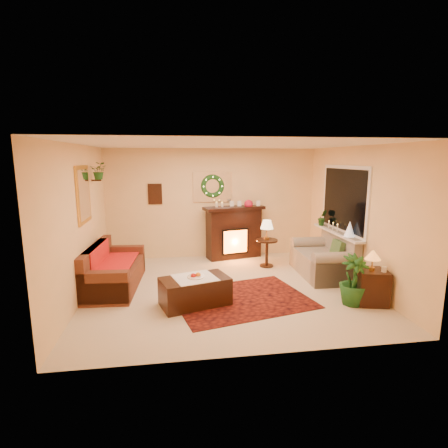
{
  "coord_description": "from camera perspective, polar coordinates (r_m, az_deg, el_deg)",
  "views": [
    {
      "loc": [
        -0.94,
        -6.04,
        2.37
      ],
      "look_at": [
        0.0,
        0.35,
        1.15
      ],
      "focal_mm": 28.0,
      "sensor_mm": 36.0,
      "label": 1
    }
  ],
  "objects": [
    {
      "name": "wall_art",
      "position": [
        8.32,
        -11.2,
        4.83
      ],
      "size": [
        0.32,
        0.03,
        0.48
      ],
      "primitive_type": "cube",
      "color": "#381E11",
      "rests_on": "wall_back"
    },
    {
      "name": "end_table_square",
      "position": [
        6.33,
        22.92,
        -9.54
      ],
      "size": [
        0.57,
        0.57,
        0.57
      ],
      "primitive_type": "cube",
      "rotation": [
        0.0,
        0.0,
        -0.24
      ],
      "color": "#47221B",
      "rests_on": "floor"
    },
    {
      "name": "mini_tree",
      "position": [
        7.09,
        19.83,
        -0.76
      ],
      "size": [
        0.2,
        0.2,
        0.29
      ],
      "primitive_type": "cone",
      "color": "white",
      "rests_on": "window_sill"
    },
    {
      "name": "gold_mirror",
      "position": [
        6.56,
        -21.98,
        4.49
      ],
      "size": [
        0.03,
        0.84,
        1.0
      ],
      "primitive_type": "cube",
      "color": "gold",
      "rests_on": "wall_left"
    },
    {
      "name": "sill_plant",
      "position": [
        8.07,
        15.77,
        1.12
      ],
      "size": [
        0.26,
        0.21,
        0.47
      ],
      "primitive_type": "imported",
      "color": "#325D2B",
      "rests_on": "window_sill"
    },
    {
      "name": "fireplace",
      "position": [
        8.41,
        1.6,
        -1.82
      ],
      "size": [
        1.34,
        0.69,
        1.17
      ],
      "primitive_type": "cube",
      "rotation": [
        0.0,
        0.0,
        0.23
      ],
      "color": "black",
      "rests_on": "floor"
    },
    {
      "name": "loveseat",
      "position": [
        7.45,
        15.77,
        -4.9
      ],
      "size": [
        0.93,
        1.56,
        0.89
      ],
      "primitive_type": "cube",
      "rotation": [
        0.0,
        0.0,
        -0.03
      ],
      "color": "#867652",
      "rests_on": "floor"
    },
    {
      "name": "window_frame",
      "position": [
        7.48,
        19.0,
        3.81
      ],
      "size": [
        0.03,
        1.86,
        1.36
      ],
      "primitive_type": "cube",
      "color": "white",
      "rests_on": "wall_right"
    },
    {
      "name": "sofa",
      "position": [
        6.81,
        -17.4,
        -6.36
      ],
      "size": [
        0.94,
        1.92,
        0.8
      ],
      "primitive_type": "cube",
      "rotation": [
        0.0,
        0.0,
        -0.07
      ],
      "color": "brown",
      "rests_on": "floor"
    },
    {
      "name": "wall_left",
      "position": [
        6.33,
        -22.5,
        0.14
      ],
      "size": [
        4.5,
        4.5,
        0.0
      ],
      "primitive_type": "plane",
      "color": "#EFD88C",
      "rests_on": "ground"
    },
    {
      "name": "wall_right",
      "position": [
        7.04,
        21.03,
        1.23
      ],
      "size": [
        4.5,
        4.5,
        0.0
      ],
      "primitive_type": "plane",
      "color": "#EFD88C",
      "rests_on": "ground"
    },
    {
      "name": "floor",
      "position": [
        6.56,
        0.45,
        -10.49
      ],
      "size": [
        5.0,
        5.0,
        0.0
      ],
      "primitive_type": "plane",
      "color": "beige",
      "rests_on": "ground"
    },
    {
      "name": "hanging_plant",
      "position": [
        7.24,
        -19.65,
        6.91
      ],
      "size": [
        0.33,
        0.28,
        0.36
      ],
      "primitive_type": "imported",
      "color": "#194719",
      "rests_on": "wall_left"
    },
    {
      "name": "mantel_mirror",
      "position": [
        8.35,
        -1.9,
        6.08
      ],
      "size": [
        0.92,
        0.02,
        0.72
      ],
      "primitive_type": "cube",
      "color": "white",
      "rests_on": "wall_back"
    },
    {
      "name": "wreath",
      "position": [
        8.31,
        -1.86,
        6.19
      ],
      "size": [
        0.55,
        0.11,
        0.55
      ],
      "primitive_type": "torus",
      "rotation": [
        1.57,
        0.0,
        0.0
      ],
      "color": "#194719",
      "rests_on": "wall_back"
    },
    {
      "name": "mantel_candle_a",
      "position": [
        8.18,
        -1.22,
        2.88
      ],
      "size": [
        0.06,
        0.06,
        0.18
      ],
      "primitive_type": "cylinder",
      "color": "white",
      "rests_on": "fireplace"
    },
    {
      "name": "area_rug",
      "position": [
        6.1,
        2.84,
        -12.1
      ],
      "size": [
        2.53,
        2.11,
        0.01
      ],
      "primitive_type": "cube",
      "rotation": [
        0.0,
        0.0,
        0.23
      ],
      "color": "#44140F",
      "rests_on": "floor"
    },
    {
      "name": "fruit_bowl",
      "position": [
        5.76,
        -4.62,
        -8.81
      ],
      "size": [
        0.28,
        0.28,
        0.06
      ],
      "primitive_type": "cylinder",
      "color": "silver",
      "rests_on": "coffee_table"
    },
    {
      "name": "poinsettia",
      "position": [
        8.31,
        4.02,
        3.26
      ],
      "size": [
        0.2,
        0.2,
        0.2
      ],
      "primitive_type": "sphere",
      "color": "red",
      "rests_on": "fireplace"
    },
    {
      "name": "mantel_candle_b",
      "position": [
        8.19,
        -0.32,
        2.9
      ],
      "size": [
        0.06,
        0.06,
        0.17
      ],
      "primitive_type": "cylinder",
      "color": "white",
      "rests_on": "fireplace"
    },
    {
      "name": "side_table_round",
      "position": [
        7.8,
        6.99,
        -4.59
      ],
      "size": [
        0.55,
        0.55,
        0.61
      ],
      "primitive_type": "cylinder",
      "rotation": [
        0.0,
        0.0,
        -0.18
      ],
      "color": "#372410",
      "rests_on": "floor"
    },
    {
      "name": "red_throw",
      "position": [
        6.98,
        -17.48,
        -5.75
      ],
      "size": [
        0.75,
        1.21,
        0.02
      ],
      "primitive_type": "cube",
      "color": "red",
      "rests_on": "sofa"
    },
    {
      "name": "window_glass",
      "position": [
        7.47,
        18.9,
        3.81
      ],
      "size": [
        0.02,
        1.7,
        1.22
      ],
      "primitive_type": "cube",
      "color": "black",
      "rests_on": "wall_right"
    },
    {
      "name": "floor_palm",
      "position": [
        6.12,
        20.45,
        -8.27
      ],
      "size": [
        1.59,
        1.59,
        2.49
      ],
      "primitive_type": "imported",
      "rotation": [
        0.0,
        0.0,
        0.16
      ],
      "color": "#183116",
      "rests_on": "floor"
    },
    {
      "name": "window_sill",
      "position": [
        7.53,
        17.98,
        -1.33
      ],
      "size": [
        0.22,
        1.86,
        0.04
      ],
      "primitive_type": "cube",
      "color": "white",
      "rests_on": "wall_right"
    },
    {
      "name": "wall_back",
      "position": [
        8.41,
        -1.89,
        3.37
      ],
      "size": [
        5.0,
        5.0,
        0.0
      ],
      "primitive_type": "plane",
      "color": "#EFD88C",
      "rests_on": "ground"
    },
    {
      "name": "wall_front",
      "position": [
        4.05,
        5.4,
        -4.65
      ],
      "size": [
        5.0,
        5.0,
        0.0
      ],
      "primitive_type": "plane",
      "color": "#EFD88C",
      "rests_on": "ground"
    },
    {
      "name": "lamp_cream",
      "position": [
        7.69,
        7.01,
        -0.56
      ],
      "size": [
        0.28,
        0.28,
        0.44
      ],
      "primitive_type": "cone",
      "color": "beige",
      "rests_on": "side_table_round"
    },
    {
      "name": "ceiling",
      "position": [
        6.12,
        0.49,
        12.85
      ],
      "size": [
        5.0,
        5.0,
        0.0
      ],
      "primitive_type": "plane",
      "color": "white",
      "rests_on": "ground"
    },
    {
      "name": "coffee_table",
      "position": [
        5.84,
        -4.76,
        -11.06
      ],
      "size": [
        1.21,
        0.88,
        0.46
      ],
      "primitive_type": "cube",
      "rotation": [
        0.0,
        0.0,
        0.29
      ],
      "color": "#38200B",
      "rests_on": "floor"
    },
    {
      "name": "lamp_tiffany",
      "position": [
        6.15,
        23.08,
        -5.49
      ],
      "size": [
        0.25,
        0.25,
        0.37
      ],
      "primitive_type": "cone",
      "color": "orange",
      "rests_on": "end_table_square"
    }
  ]
}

